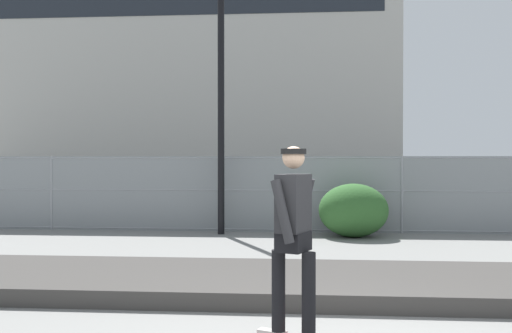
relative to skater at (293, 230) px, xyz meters
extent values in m
cube|color=#3D3A38|center=(0.22, 2.50, -1.01)|extent=(15.39, 2.42, 0.23)
cylinder|color=black|center=(0.14, -0.06, -0.58)|extent=(0.13, 0.13, 0.77)
cylinder|color=black|center=(-0.14, 0.06, -0.58)|extent=(0.13, 0.13, 0.77)
cube|color=black|center=(0.00, 0.00, -0.11)|extent=(0.35, 0.41, 0.18)
cube|color=#262628|center=(0.00, 0.00, 0.25)|extent=(0.35, 0.44, 0.54)
cylinder|color=#262628|center=(0.09, 0.23, 0.19)|extent=(0.25, 0.17, 0.58)
cylinder|color=#262628|center=(-0.09, -0.23, 0.19)|extent=(0.25, 0.17, 0.58)
sphere|color=tan|center=(0.00, 0.00, 0.68)|extent=(0.21, 0.21, 0.21)
cylinder|color=black|center=(0.00, 0.00, 0.74)|extent=(0.24, 0.24, 0.05)
cylinder|color=gray|center=(-6.29, 8.89, -0.20)|extent=(0.06, 0.06, 1.85)
cylinder|color=gray|center=(-1.95, 8.89, -0.20)|extent=(0.06, 0.06, 1.85)
cylinder|color=gray|center=(2.40, 8.89, -0.20)|extent=(0.06, 0.06, 1.85)
cylinder|color=gray|center=(0.22, 8.89, 0.68)|extent=(21.72, 0.04, 0.04)
cylinder|color=gray|center=(0.22, 8.89, -0.11)|extent=(21.72, 0.04, 0.04)
cylinder|color=gray|center=(0.22, 8.89, -1.07)|extent=(21.72, 0.04, 0.04)
cube|color=gray|center=(0.22, 8.89, -0.20)|extent=(21.72, 0.01, 1.85)
cylinder|color=black|center=(-1.90, 8.38, 2.05)|extent=(0.16, 0.16, 6.34)
cube|color=#474C54|center=(-4.53, 12.54, -0.46)|extent=(4.43, 1.87, 0.70)
cube|color=#23282D|center=(-4.73, 12.55, 0.21)|extent=(2.22, 1.63, 0.64)
cylinder|color=black|center=(-3.16, 13.38, -0.81)|extent=(0.64, 0.25, 0.64)
cylinder|color=black|center=(-3.18, 11.67, -0.81)|extent=(0.64, 0.25, 0.64)
cylinder|color=black|center=(-5.88, 13.42, -0.81)|extent=(0.64, 0.25, 0.64)
cylinder|color=black|center=(-5.91, 11.71, -0.81)|extent=(0.64, 0.25, 0.64)
cube|color=black|center=(2.36, 12.56, -0.46)|extent=(4.43, 1.89, 0.70)
cube|color=#23282D|center=(2.16, 12.56, 0.21)|extent=(2.23, 1.64, 0.64)
cylinder|color=black|center=(3.70, 13.44, -0.81)|extent=(0.64, 0.25, 0.64)
cylinder|color=black|center=(3.74, 11.73, -0.81)|extent=(0.64, 0.25, 0.64)
cylinder|color=black|center=(0.98, 13.39, -0.81)|extent=(0.64, 0.25, 0.64)
cylinder|color=black|center=(1.01, 11.68, -0.81)|extent=(0.64, 0.25, 0.64)
cylinder|color=black|center=(6.20, 13.30, -0.81)|extent=(0.65, 0.27, 0.64)
cube|color=#B2AFA8|center=(-9.08, 41.68, 9.50)|extent=(31.60, 11.80, 21.24)
ellipsoid|color=#2D5B28|center=(1.19, 8.08, -0.51)|extent=(1.58, 1.30, 1.22)
camera|label=1|loc=(0.12, -5.52, 0.67)|focal=41.55mm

